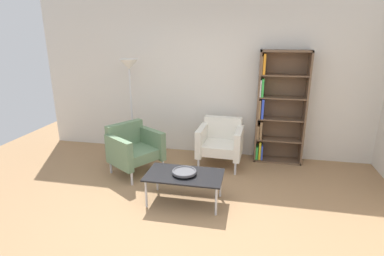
{
  "coord_description": "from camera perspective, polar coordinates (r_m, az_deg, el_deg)",
  "views": [
    {
      "loc": [
        0.74,
        -2.91,
        2.15
      ],
      "look_at": [
        -0.03,
        0.84,
        0.95
      ],
      "focal_mm": 28.3,
      "sensor_mm": 36.0,
      "label": 1
    }
  ],
  "objects": [
    {
      "name": "bookshelf_tall",
      "position": [
        5.32,
        15.73,
        3.49
      ],
      "size": [
        0.8,
        0.3,
        1.9
      ],
      "color": "brown",
      "rests_on": "ground_plane"
    },
    {
      "name": "armchair_near_window",
      "position": [
        5.12,
        5.41,
        -2.49
      ],
      "size": [
        0.75,
        0.69,
        0.78
      ],
      "rotation": [
        0.0,
        0.0,
        -0.05
      ],
      "color": "white",
      "rests_on": "ground_plane"
    },
    {
      "name": "armchair_by_bookshelf",
      "position": [
        4.91,
        -10.96,
        -3.63
      ],
      "size": [
        0.92,
        0.94,
        0.78
      ],
      "rotation": [
        0.0,
        0.0,
        1.0
      ],
      "color": "slate",
      "rests_on": "ground_plane"
    },
    {
      "name": "decorative_bowl",
      "position": [
        3.96,
        -1.45,
        -8.26
      ],
      "size": [
        0.32,
        0.32,
        0.05
      ],
      "color": "#4C4C51",
      "rests_on": "coffee_table_low"
    },
    {
      "name": "floor_lamp_torchiere",
      "position": [
        5.33,
        -11.67,
        9.5
      ],
      "size": [
        0.32,
        0.32,
        1.74
      ],
      "color": "silver",
      "rests_on": "ground_plane"
    },
    {
      "name": "ground_plane",
      "position": [
        3.69,
        -2.28,
        -18.24
      ],
      "size": [
        8.32,
        8.32,
        0.0
      ],
      "primitive_type": "plane",
      "color": "#9E7751"
    },
    {
      "name": "coffee_table_low",
      "position": [
        3.99,
        -1.45,
        -9.12
      ],
      "size": [
        1.0,
        0.56,
        0.4
      ],
      "color": "black",
      "rests_on": "ground_plane"
    },
    {
      "name": "plaster_back_panel",
      "position": [
        5.46,
        3.8,
        10.01
      ],
      "size": [
        6.4,
        0.12,
        2.9
      ],
      "primitive_type": "cube",
      "color": "silver",
      "rests_on": "ground_plane"
    }
  ]
}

